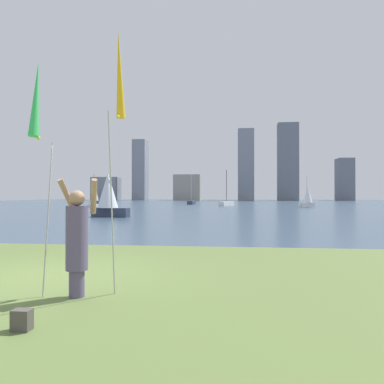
% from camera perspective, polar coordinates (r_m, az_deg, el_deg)
% --- Properties ---
extents(ground, '(120.00, 138.00, 0.12)m').
position_cam_1_polar(ground, '(58.31, 2.56, -2.10)').
color(ground, '#5B7038').
extents(person, '(0.71, 0.52, 1.93)m').
position_cam_1_polar(person, '(6.32, -17.37, -6.88)').
color(person, '#594C72').
rests_on(person, ground).
extents(kite_flag_left, '(0.16, 0.71, 3.79)m').
position_cam_1_polar(kite_flag_left, '(6.44, -22.95, 12.41)').
color(kite_flag_left, '#B2B2B7').
rests_on(kite_flag_left, ground).
extents(kite_flag_right, '(0.16, 0.76, 4.53)m').
position_cam_1_polar(kite_flag_right, '(6.85, -11.21, 16.64)').
color(kite_flag_right, '#B2B2B7').
rests_on(kite_flag_right, ground).
extents(bag, '(0.23, 0.15, 0.26)m').
position_cam_1_polar(bag, '(5.20, -24.85, -17.54)').
color(bag, '#4C4742').
rests_on(bag, ground).
extents(sailboat_0, '(1.34, 1.73, 3.68)m').
position_cam_1_polar(sailboat_0, '(65.42, -14.65, -0.58)').
color(sailboat_0, '#333D51').
rests_on(sailboat_0, ground).
extents(sailboat_1, '(2.26, 3.10, 5.34)m').
position_cam_1_polar(sailboat_1, '(54.77, 5.36, -1.74)').
color(sailboat_1, white).
rests_on(sailboat_1, ground).
extents(sailboat_3, '(1.76, 1.43, 4.37)m').
position_cam_1_polar(sailboat_3, '(50.78, -14.94, -1.97)').
color(sailboat_3, white).
rests_on(sailboat_3, ground).
extents(sailboat_4, '(3.11, 1.90, 4.17)m').
position_cam_1_polar(sailboat_4, '(28.18, -12.84, -0.30)').
color(sailboat_4, '#333D51').
rests_on(sailboat_4, ground).
extents(sailboat_5, '(2.22, 1.95, 4.02)m').
position_cam_1_polar(sailboat_5, '(49.95, 17.47, -0.82)').
color(sailboat_5, silver).
rests_on(sailboat_5, ground).
extents(sailboat_6, '(1.29, 2.18, 5.02)m').
position_cam_1_polar(sailboat_6, '(62.40, -0.11, -1.63)').
color(sailboat_6, '#333D51').
rests_on(sailboat_6, ground).
extents(skyline_tower_0, '(7.85, 5.72, 6.94)m').
position_cam_1_polar(skyline_tower_0, '(115.18, -13.16, 0.50)').
color(skyline_tower_0, gray).
rests_on(skyline_tower_0, ground).
extents(skyline_tower_1, '(3.87, 5.32, 18.07)m').
position_cam_1_polar(skyline_tower_1, '(112.27, -8.00, 3.36)').
color(skyline_tower_1, gray).
rests_on(skyline_tower_1, ground).
extents(skyline_tower_2, '(7.74, 6.51, 7.48)m').
position_cam_1_polar(skyline_tower_2, '(108.56, -0.67, 0.69)').
color(skyline_tower_2, gray).
rests_on(skyline_tower_2, ground).
extents(skyline_tower_3, '(4.41, 5.66, 20.12)m').
position_cam_1_polar(skyline_tower_3, '(105.85, 8.33, 4.15)').
color(skyline_tower_3, gray).
rests_on(skyline_tower_3, ground).
extents(skyline_tower_4, '(5.60, 3.19, 21.53)m').
position_cam_1_polar(skyline_tower_4, '(105.75, 14.63, 4.54)').
color(skyline_tower_4, slate).
rests_on(skyline_tower_4, ground).
extents(skyline_tower_5, '(4.25, 5.08, 11.94)m').
position_cam_1_polar(skyline_tower_5, '(113.20, 22.57, 1.80)').
color(skyline_tower_5, slate).
rests_on(skyline_tower_5, ground).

